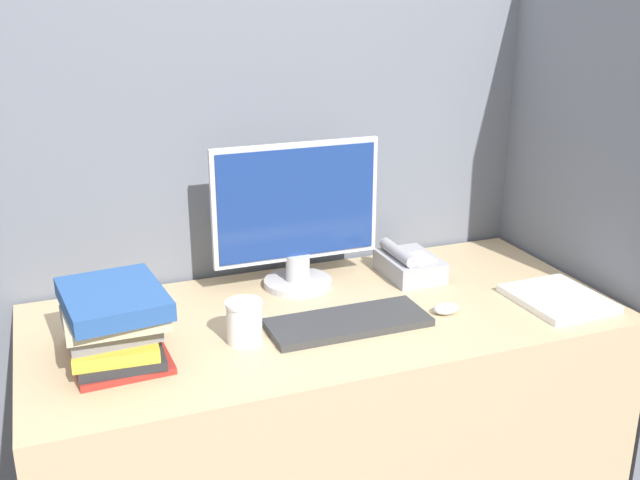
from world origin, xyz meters
The scene contains 10 objects.
cubicle_panel_rear centered at (0.00, 0.76, 0.86)m, with size 1.98×0.04×1.71m.
cubicle_panel_right centered at (0.83, 0.39, 0.86)m, with size 0.04×0.78×1.71m.
desk centered at (0.00, 0.36, 0.39)m, with size 1.58×0.72×0.77m.
monitor centered at (-0.01, 0.57, 0.97)m, with size 0.49×0.20×0.43m.
keyboard centered at (0.02, 0.27, 0.78)m, with size 0.42×0.17×0.02m.
mouse centered at (0.30, 0.24, 0.79)m, with size 0.07×0.05×0.03m.
coffee_cup centered at (-0.25, 0.27, 0.83)m, with size 0.09×0.09×0.11m.
book_stack centered at (-0.56, 0.31, 0.86)m, with size 0.25×0.32×0.18m.
desk_telephone centered at (0.33, 0.52, 0.81)m, with size 0.15×0.21×0.10m.
paper_pile centered at (0.63, 0.20, 0.78)m, with size 0.23×0.27×0.02m.
Camera 1 is at (-0.68, -1.35, 1.63)m, focal length 42.00 mm.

